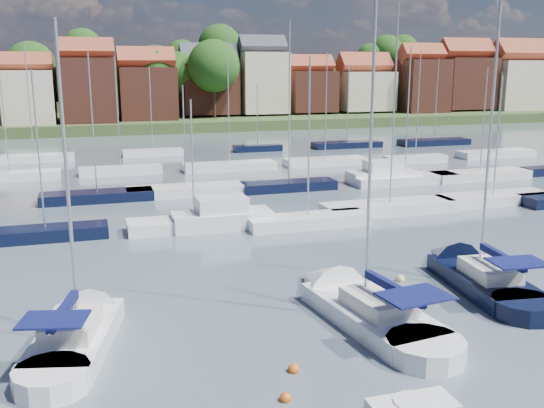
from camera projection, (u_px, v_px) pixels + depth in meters
name	position (u px, v px, depth m)	size (l,w,h in m)	color
ground	(230.00, 176.00, 63.07)	(260.00, 260.00, 0.00)	#4A5A65
sailboat_left	(83.00, 328.00, 25.62)	(5.10, 10.66, 14.07)	white
sailboat_centre	(353.00, 304.00, 28.24)	(4.66, 12.20, 16.14)	white
sailboat_navy	(471.00, 274.00, 32.30)	(4.20, 11.44, 15.51)	black
buoy_b	(286.00, 401.00, 20.75)	(0.41, 0.41, 0.41)	#D85914
buoy_c	(294.00, 372.00, 22.72)	(0.45, 0.45, 0.45)	#D85914
buoy_e	(400.00, 281.00, 32.31)	(0.49, 0.49, 0.49)	beige
marina_field	(261.00, 179.00, 59.00)	(79.62, 41.41, 15.93)	white
far_shore_town	(152.00, 94.00, 149.04)	(212.46, 90.00, 22.27)	#3B4D26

